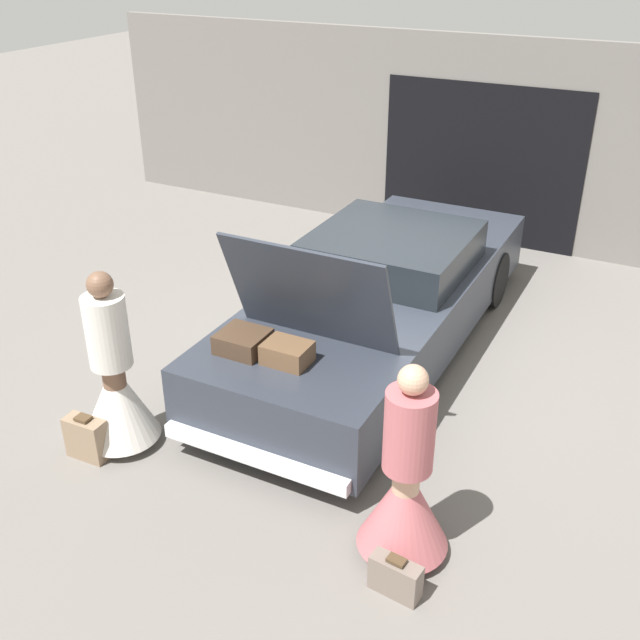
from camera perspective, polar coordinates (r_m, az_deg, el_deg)
The scene contains 7 objects.
ground_plane at distance 8.16m, azimuth 4.42°, elevation -1.97°, with size 40.00×40.00×0.00m, color slate.
garage_wall_back at distance 10.80m, azimuth 12.38°, elevation 13.05°, with size 12.00×0.14×2.80m.
car at distance 7.90m, azimuth 4.60°, elevation 1.67°, with size 1.83×5.10×1.80m.
person_left at distance 6.62m, azimuth -15.32°, elevation -4.89°, with size 0.68×0.68×1.65m.
person_right at distance 5.40m, azimuth 6.52°, elevation -12.80°, with size 0.67×0.67×1.58m.
suitcase_beside_left_person at distance 6.74m, azimuth -17.36°, elevation -8.58°, with size 0.37×0.18×0.41m.
suitcase_beside_right_person at distance 5.39m, azimuth 5.77°, elevation -18.91°, with size 0.38×0.17×0.31m.
Camera 1 is at (2.66, -6.56, 4.07)m, focal length 42.00 mm.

